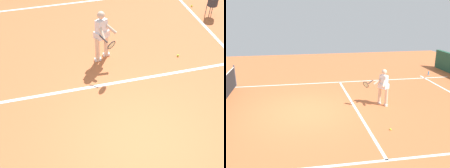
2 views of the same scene
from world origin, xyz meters
The scene contains 7 objects.
ground_plane centered at (0.00, 0.00, 0.00)m, with size 25.10×25.10×0.00m, color #C66638.
service_line_marking centered at (0.00, -2.11, 0.00)m, with size 7.43×0.10×0.01m, color white.
sideline_left_marking centered at (-3.72, 0.00, 0.00)m, with size 0.10×17.31×0.01m, color white.
sideline_right_marking centered at (3.72, 0.00, 0.00)m, with size 0.10×17.31×0.01m, color white.
tennis_player centered at (0.17, -3.31, 0.85)m, with size 0.68×1.14×1.55m.
tennis_ball_near centered at (-2.08, -2.84, 0.03)m, with size 0.07×0.07×0.07m, color #D1E533.
water_bottle centered at (4.26, -7.70, 0.12)m, with size 0.07×0.07×0.24m, color #4C9EE5.
Camera 2 is at (-9.23, 0.17, 3.99)m, focal length 39.80 mm.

